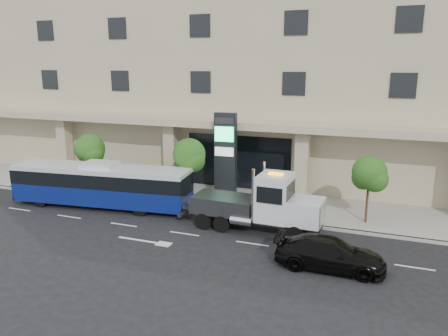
% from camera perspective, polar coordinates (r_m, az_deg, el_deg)
% --- Properties ---
extents(ground, '(120.00, 120.00, 0.00)m').
position_cam_1_polar(ground, '(26.28, -3.77, -7.41)').
color(ground, black).
rests_on(ground, ground).
extents(sidewalk, '(120.00, 6.00, 0.15)m').
position_cam_1_polar(sidewalk, '(30.62, 0.06, -4.15)').
color(sidewalk, gray).
rests_on(sidewalk, ground).
extents(curb, '(120.00, 0.30, 0.15)m').
position_cam_1_polar(curb, '(27.98, -2.09, -5.90)').
color(curb, gray).
rests_on(curb, ground).
extents(convention_center, '(60.00, 17.60, 20.00)m').
position_cam_1_polar(convention_center, '(39.11, 5.57, 14.36)').
color(convention_center, tan).
rests_on(convention_center, ground).
extents(tree_left, '(2.27, 2.20, 4.22)m').
position_cam_1_polar(tree_left, '(33.43, -17.07, 2.14)').
color(tree_left, '#422B19').
rests_on(tree_left, sidewalk).
extents(tree_mid, '(2.28, 2.20, 4.38)m').
position_cam_1_polar(tree_mid, '(29.28, -4.53, 1.43)').
color(tree_mid, '#422B19').
rests_on(tree_mid, sidewalk).
extents(tree_right, '(2.10, 2.00, 4.04)m').
position_cam_1_polar(tree_right, '(26.71, 18.48, -0.92)').
color(tree_right, '#422B19').
rests_on(tree_right, sidewalk).
extents(city_bus, '(12.27, 3.87, 3.06)m').
position_cam_1_polar(city_bus, '(30.09, -15.73, -2.05)').
color(city_bus, black).
rests_on(city_bus, ground).
extents(tow_truck, '(8.54, 2.38, 3.88)m').
position_cam_1_polar(tow_truck, '(24.79, 4.98, -4.82)').
color(tow_truck, '#2D3033').
rests_on(tow_truck, ground).
extents(black_sedan, '(5.14, 2.19, 1.48)m').
position_cam_1_polar(black_sedan, '(21.31, 13.65, -10.81)').
color(black_sedan, black).
rests_on(black_sedan, ground).
extents(signage_pylon, '(1.52, 0.63, 6.00)m').
position_cam_1_polar(signage_pylon, '(29.81, 0.19, 1.57)').
color(signage_pylon, black).
rests_on(signage_pylon, sidewalk).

